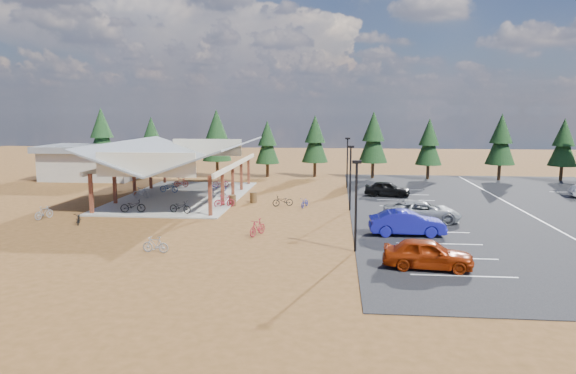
{
  "coord_description": "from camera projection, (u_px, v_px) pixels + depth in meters",
  "views": [
    {
      "loc": [
        3.87,
        -38.16,
        7.83
      ],
      "look_at": [
        0.15,
        1.27,
        1.92
      ],
      "focal_mm": 32.0,
      "sensor_mm": 36.0,
      "label": 1
    }
  ],
  "objects": [
    {
      "name": "ground",
      "position": [
        284.0,
        214.0,
        39.09
      ],
      "size": [
        140.0,
        140.0,
        0.0
      ],
      "primitive_type": "plane",
      "color": "#563816",
      "rests_on": "ground"
    },
    {
      "name": "asphalt_lot",
      "position": [
        522.0,
        211.0,
        40.32
      ],
      "size": [
        27.0,
        44.0,
        0.04
      ],
      "primitive_type": "cube",
      "color": "black",
      "rests_on": "ground"
    },
    {
      "name": "concrete_pad",
      "position": [
        184.0,
        196.0,
        46.9
      ],
      "size": [
        10.6,
        18.6,
        0.1
      ],
      "primitive_type": "cube",
      "color": "gray",
      "rests_on": "ground"
    },
    {
      "name": "bike_pavilion",
      "position": [
        182.0,
        155.0,
        46.34
      ],
      "size": [
        11.65,
        19.4,
        4.97
      ],
      "color": "#542A18",
      "rests_on": "concrete_pad"
    },
    {
      "name": "outbuilding",
      "position": [
        92.0,
        162.0,
        58.74
      ],
      "size": [
        11.0,
        7.0,
        3.9
      ],
      "color": "#ADA593",
      "rests_on": "ground"
    },
    {
      "name": "lamp_post_0",
      "position": [
        356.0,
        199.0,
        28.34
      ],
      "size": [
        0.5,
        0.25,
        5.14
      ],
      "color": "black",
      "rests_on": "ground"
    },
    {
      "name": "lamp_post_1",
      "position": [
        350.0,
        173.0,
        40.16
      ],
      "size": [
        0.5,
        0.25,
        5.14
      ],
      "color": "black",
      "rests_on": "ground"
    },
    {
      "name": "lamp_post_2",
      "position": [
        347.0,
        159.0,
        51.97
      ],
      "size": [
        0.5,
        0.25,
        5.14
      ],
      "color": "black",
      "rests_on": "ground"
    },
    {
      "name": "trash_bin_0",
      "position": [
        232.0,
        200.0,
        42.52
      ],
      "size": [
        0.6,
        0.6,
        0.9
      ],
      "primitive_type": "cylinder",
      "color": "#4C351B",
      "rests_on": "ground"
    },
    {
      "name": "trash_bin_1",
      "position": [
        253.0,
        197.0,
        43.95
      ],
      "size": [
        0.6,
        0.6,
        0.9
      ],
      "primitive_type": "cylinder",
      "color": "#4C351B",
      "rests_on": "ground"
    },
    {
      "name": "pine_0",
      "position": [
        102.0,
        134.0,
        61.89
      ],
      "size": [
        3.52,
        3.52,
        8.19
      ],
      "color": "#382314",
      "rests_on": "ground"
    },
    {
      "name": "pine_1",
      "position": [
        152.0,
        140.0,
        61.75
      ],
      "size": [
        3.05,
        3.05,
        7.11
      ],
      "color": "#382314",
      "rests_on": "ground"
    },
    {
      "name": "pine_2",
      "position": [
        217.0,
        136.0,
        60.47
      ],
      "size": [
        3.43,
        3.43,
        8.0
      ],
      "color": "#382314",
      "rests_on": "ground"
    },
    {
      "name": "pine_3",
      "position": [
        267.0,
        143.0,
        60.52
      ],
      "size": [
        2.87,
        2.87,
        6.69
      ],
      "color": "#382314",
      "rests_on": "ground"
    },
    {
      "name": "pine_4",
      "position": [
        315.0,
        139.0,
        60.45
      ],
      "size": [
        3.14,
        3.14,
        7.32
      ],
      "color": "#382314",
      "rests_on": "ground"
    },
    {
      "name": "pine_5",
      "position": [
        373.0,
        138.0,
        59.06
      ],
      "size": [
        3.33,
        3.33,
        7.77
      ],
      "color": "#382314",
      "rests_on": "ground"
    },
    {
      "name": "pine_6",
      "position": [
        429.0,
        142.0,
        58.29
      ],
      "size": [
        3.0,
        3.0,
        6.98
      ],
      "color": "#382314",
      "rests_on": "ground"
    },
    {
      "name": "pine_7",
      "position": [
        501.0,
        140.0,
        57.36
      ],
      "size": [
        3.23,
        3.23,
        7.53
      ],
      "color": "#382314",
      "rests_on": "ground"
    },
    {
      "name": "pine_8",
      "position": [
        563.0,
        143.0,
        56.85
      ],
      "size": [
        3.02,
        3.02,
        7.03
      ],
      "color": "#382314",
      "rests_on": "ground"
    },
    {
      "name": "bike_0",
      "position": [
        133.0,
        206.0,
        39.29
      ],
      "size": [
        1.98,
        1.02,
        0.99
      ],
      "primitive_type": "imported",
      "rotation": [
        0.0,
        0.0,
        1.77
      ],
      "color": "black",
      "rests_on": "concrete_pad"
    },
    {
      "name": "bike_1",
      "position": [
        141.0,
        193.0,
        45.66
      ],
      "size": [
        1.67,
        0.62,
        0.98
      ],
      "primitive_type": "imported",
      "rotation": [
        0.0,
        0.0,
        1.47
      ],
      "color": "gray",
      "rests_on": "concrete_pad"
    },
    {
      "name": "bike_2",
      "position": [
        169.0,
        187.0,
        48.82
      ],
      "size": [
        1.91,
        0.91,
        0.96
      ],
      "primitive_type": "imported",
      "rotation": [
        0.0,
        0.0,
        1.42
      ],
      "color": "navy",
      "rests_on": "concrete_pad"
    },
    {
      "name": "bike_3",
      "position": [
        181.0,
        182.0,
        52.43
      ],
      "size": [
        1.62,
        0.6,
        0.95
      ],
      "primitive_type": "imported",
      "rotation": [
        0.0,
        0.0,
        1.47
      ],
      "color": "maroon",
      "rests_on": "concrete_pad"
    },
    {
      "name": "bike_4",
      "position": [
        180.0,
        207.0,
        38.95
      ],
      "size": [
        1.95,
        1.14,
        0.97
      ],
      "primitive_type": "imported",
      "rotation": [
        0.0,
        0.0,
        1.28
      ],
      "color": "black",
      "rests_on": "concrete_pad"
    },
    {
      "name": "bike_5",
      "position": [
        218.0,
        194.0,
        44.79
      ],
      "size": [
        1.91,
        1.05,
        1.11
      ],
      "primitive_type": "imported",
      "rotation": [
        0.0,
        0.0,
        1.26
      ],
      "color": "#98999F",
      "rests_on": "concrete_pad"
    },
    {
      "name": "bike_6",
      "position": [
        217.0,
        187.0,
        49.47
      ],
      "size": [
        1.79,
        0.66,
        0.93
      ],
      "primitive_type": "imported",
      "rotation": [
        0.0,
        0.0,
        1.6
      ],
      "color": "navy",
      "rests_on": "concrete_pad"
    },
    {
      "name": "bike_7",
      "position": [
        221.0,
        183.0,
        52.05
      ],
      "size": [
        1.69,
        0.92,
        0.97
      ],
      "primitive_type": "imported",
      "rotation": [
        0.0,
        0.0,
        1.87
      ],
      "color": "maroon",
      "rests_on": "concrete_pad"
    },
    {
      "name": "bike_8",
      "position": [
        79.0,
        219.0,
        35.52
      ],
      "size": [
        1.14,
        1.67,
        0.83
      ],
      "primitive_type": "imported",
      "rotation": [
        0.0,
        0.0,
        0.42
      ],
      "color": "black",
      "rests_on": "ground"
    },
    {
      "name": "bike_9",
      "position": [
        44.0,
        213.0,
        37.32
      ],
      "size": [
        0.97,
        1.64,
        0.95
      ],
      "primitive_type": "imported",
      "rotation": [
        0.0,
        0.0,
        2.79
      ],
      "color": "gray",
      "rests_on": "ground"
    },
    {
      "name": "bike_11",
      "position": [
        257.0,
        227.0,
        32.37
      ],
      "size": [
        1.16,
        1.81,
        1.06
      ],
      "primitive_type": "imported",
      "rotation": [
        0.0,
        0.0,
        -0.41
      ],
      "color": "maroon",
      "rests_on": "ground"
    },
    {
      "name": "bike_13",
      "position": [
        155.0,
        245.0,
        28.48
      ],
      "size": [
        1.56,
        0.59,
        0.91
      ],
      "primitive_type": "imported",
      "rotation": [
        0.0,
        0.0,
        4.61
      ],
      "color": "gray",
      "rests_on": "ground"
    },
    {
      "name": "bike_14",
      "position": [
        305.0,
        202.0,
        41.89
      ],
      "size": [
        0.91,
        1.6,
        0.8
      ],
      "primitive_type": "imported",
      "rotation": [
        0.0,
        0.0,
        -0.27
      ],
      "color": "#17259C",
      "rests_on": "ground"
    },
    {
      "name": "bike_15",
      "position": [
        224.0,
        201.0,
        41.83
      ],
      "size": [
        1.75,
        1.24,
        1.04
      ],
      "primitive_type": "imported",
      "rotation": [
        0.0,
        0.0,
        2.06
      ],
      "color": "maroon",
      "rests_on": "ground"
    },
    {
      "name": "bike_16",
      "position": [
        283.0,
        201.0,
        42.31
      ],
      "size": [
        1.83,
        1.16,
        0.91
      ],
      "primitive_type": "imported",
      "rotation": [
        0.0,
        0.0,
        5.07
      ],
      "color": "black",
      "rests_on": "ground"
    },
    {
      "name": "car_0",
      "position": [
        428.0,
        254.0,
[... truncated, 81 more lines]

